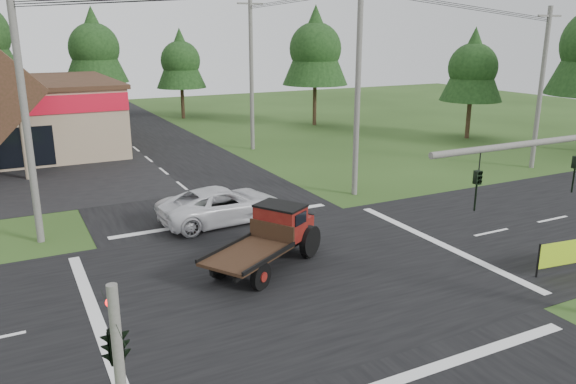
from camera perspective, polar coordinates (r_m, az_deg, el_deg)
ground at (r=20.90m, az=0.52°, el=-8.46°), size 120.00×120.00×0.00m
road_ns at (r=20.89m, az=0.52°, el=-8.44°), size 12.00×120.00×0.02m
road_ew at (r=20.89m, az=0.52°, el=-8.43°), size 120.00×12.00×0.02m
traffic_signal_corner at (r=10.90m, az=-17.28°, el=-12.79°), size 0.53×2.48×4.40m
utility_pole_nw at (r=25.08m, az=-25.15°, el=7.01°), size 2.00×0.30×10.50m
utility_pole_ne at (r=30.15m, az=7.11°, el=10.60°), size 2.00×0.30×11.50m
utility_pole_far at (r=39.75m, az=24.31°, el=9.65°), size 2.00×0.30×10.20m
utility_pole_n at (r=42.45m, az=-3.74°, el=11.99°), size 2.00×0.30×11.20m
tree_row_d at (r=59.53m, az=-19.13°, el=13.88°), size 6.16×6.16×11.11m
tree_row_e at (r=59.35m, az=-10.87°, el=13.15°), size 5.04×5.04×9.09m
tree_side_ne at (r=54.01m, az=2.80°, el=14.58°), size 6.16×6.16×11.11m
tree_side_e_near at (r=49.35m, az=18.29°, el=12.14°), size 5.04×5.04×9.09m
antique_flatbed_truck at (r=21.07m, az=-2.37°, el=-4.91°), size 5.74×4.61×2.28m
white_pickup at (r=26.47m, az=-6.66°, el=-1.31°), size 6.19×3.20×1.67m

